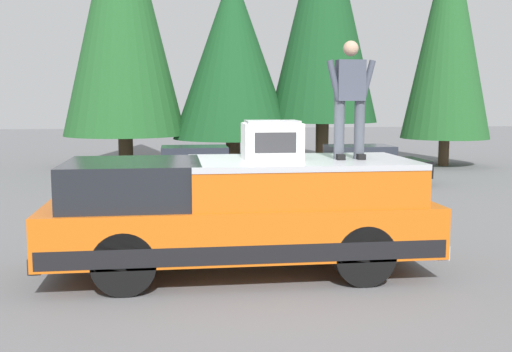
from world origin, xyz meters
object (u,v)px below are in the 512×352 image
at_px(pickup_truck, 240,213).
at_px(compressor_unit, 272,140).
at_px(person_on_truck_bed, 350,97).
at_px(parked_car_black, 357,165).
at_px(parked_car_silver, 192,166).

height_order(pickup_truck, compressor_unit, compressor_unit).
distance_m(person_on_truck_bed, parked_car_black, 9.49).
relative_size(compressor_unit, person_on_truck_bed, 0.50).
height_order(pickup_truck, person_on_truck_bed, person_on_truck_bed).
relative_size(compressor_unit, parked_car_silver, 0.20).
xyz_separation_m(compressor_unit, parked_car_silver, (8.98, 0.92, -1.35)).
relative_size(pickup_truck, parked_car_black, 1.35).
bearing_deg(pickup_truck, parked_car_black, -26.53).
bearing_deg(parked_car_black, person_on_truck_bed, 162.45).
bearing_deg(parked_car_black, pickup_truck, 153.47).
relative_size(pickup_truck, compressor_unit, 6.60).
relative_size(parked_car_black, parked_car_silver, 1.00).
bearing_deg(compressor_unit, person_on_truck_bed, -98.40).
distance_m(pickup_truck, compressor_unit, 1.16).
xyz_separation_m(person_on_truck_bed, parked_car_black, (8.85, -2.80, -1.97)).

